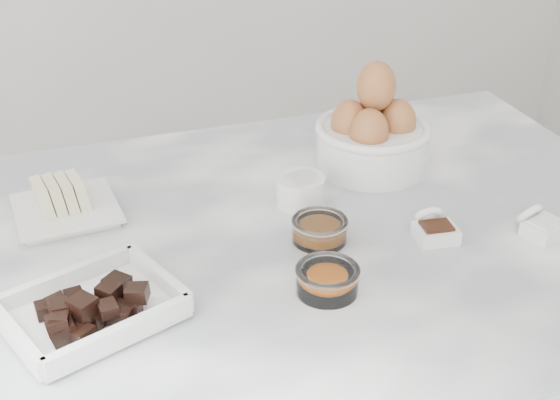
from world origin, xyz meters
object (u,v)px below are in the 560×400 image
at_px(honey_bowl, 320,229).
at_px(zest_bowl, 327,279).
at_px(chocolate_dish, 91,305).
at_px(egg_bowl, 373,134).
at_px(vanilla_spoon, 434,228).
at_px(salt_spoon, 541,225).
at_px(butter_plate, 63,203).
at_px(sugar_ramekin, 301,189).

relative_size(honey_bowl, zest_bowl, 0.97).
bearing_deg(chocolate_dish, egg_bowl, 28.82).
bearing_deg(vanilla_spoon, egg_bowl, 87.96).
xyz_separation_m(zest_bowl, salt_spoon, (0.34, 0.03, -0.01)).
relative_size(butter_plate, sugar_ramekin, 2.11).
distance_m(butter_plate, egg_bowl, 0.50).
xyz_separation_m(egg_bowl, honey_bowl, (-0.17, -0.19, -0.04)).
distance_m(vanilla_spoon, salt_spoon, 0.16).
xyz_separation_m(chocolate_dish, egg_bowl, (0.49, 0.27, 0.04)).
bearing_deg(sugar_ramekin, egg_bowl, 27.42).
xyz_separation_m(butter_plate, zest_bowl, (0.30, -0.31, -0.00)).
relative_size(chocolate_dish, butter_plate, 1.51).
height_order(chocolate_dish, vanilla_spoon, chocolate_dish).
relative_size(honey_bowl, vanilla_spoon, 1.08).
distance_m(chocolate_dish, honey_bowl, 0.34).
height_order(egg_bowl, zest_bowl, egg_bowl).
height_order(sugar_ramekin, vanilla_spoon, same).
xyz_separation_m(chocolate_dish, zest_bowl, (0.29, -0.04, -0.00)).
bearing_deg(chocolate_dish, vanilla_spoon, 4.38).
xyz_separation_m(chocolate_dish, vanilla_spoon, (0.48, 0.04, -0.01)).
bearing_deg(butter_plate, egg_bowl, 0.29).
height_order(zest_bowl, salt_spoon, salt_spoon).
bearing_deg(honey_bowl, salt_spoon, -15.22).
height_order(chocolate_dish, salt_spoon, chocolate_dish).
bearing_deg(butter_plate, chocolate_dish, -87.93).
xyz_separation_m(honey_bowl, salt_spoon, (0.31, -0.08, -0.00)).
bearing_deg(vanilla_spoon, chocolate_dish, -175.62).
distance_m(egg_bowl, zest_bowl, 0.37).
distance_m(zest_bowl, salt_spoon, 0.35).
relative_size(sugar_ramekin, honey_bowl, 0.93).
distance_m(honey_bowl, zest_bowl, 0.12).
distance_m(chocolate_dish, salt_spoon, 0.63).
bearing_deg(chocolate_dish, butter_plate, 92.07).
bearing_deg(salt_spoon, egg_bowl, 117.44).
height_order(butter_plate, vanilla_spoon, butter_plate).
bearing_deg(salt_spoon, sugar_ramekin, 146.96).
bearing_deg(egg_bowl, zest_bowl, -123.19).
height_order(butter_plate, honey_bowl, butter_plate).
relative_size(vanilla_spoon, salt_spoon, 0.92).
xyz_separation_m(chocolate_dish, butter_plate, (-0.01, 0.27, -0.00)).
bearing_deg(butter_plate, salt_spoon, -22.82).
bearing_deg(chocolate_dish, salt_spoon, -0.24).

